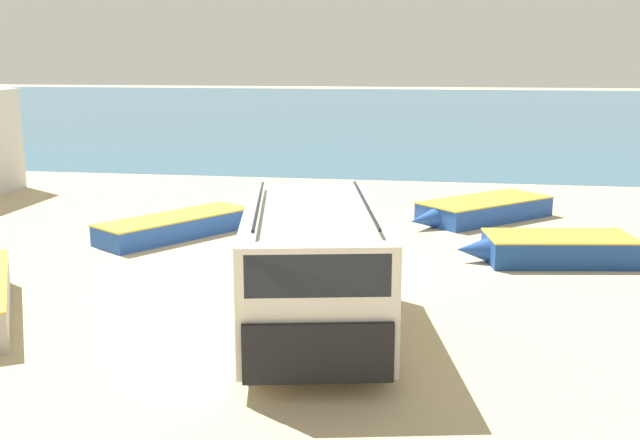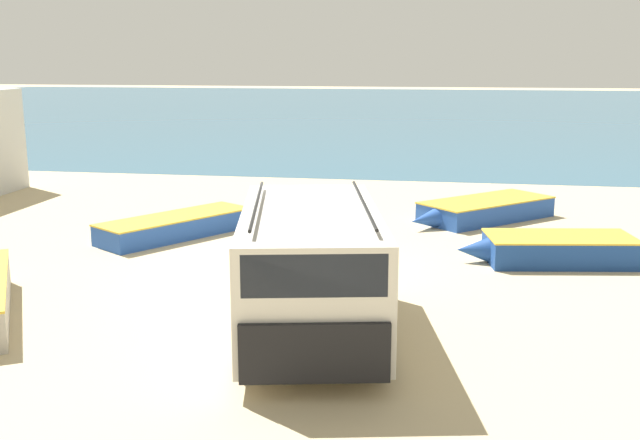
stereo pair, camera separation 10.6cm
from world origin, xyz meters
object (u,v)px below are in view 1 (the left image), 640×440
(fishing_rowboat_0, at_px, (180,225))
(fishing_rowboat_2, at_px, (482,210))
(fishing_rowboat_3, at_px, (553,249))
(parked_van, at_px, (312,267))

(fishing_rowboat_0, xyz_separation_m, fishing_rowboat_2, (7.58, 3.16, 0.02))
(fishing_rowboat_0, xyz_separation_m, fishing_rowboat_3, (8.93, -1.08, 0.04))
(parked_van, relative_size, fishing_rowboat_3, 1.31)
(fishing_rowboat_3, bearing_deg, fishing_rowboat_2, -81.37)
(parked_van, relative_size, fishing_rowboat_2, 1.26)
(fishing_rowboat_0, bearing_deg, fishing_rowboat_2, -33.82)
(fishing_rowboat_2, bearing_deg, fishing_rowboat_3, 63.79)
(parked_van, bearing_deg, fishing_rowboat_3, 128.09)
(fishing_rowboat_0, distance_m, fishing_rowboat_3, 8.99)
(parked_van, distance_m, fishing_rowboat_3, 6.92)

